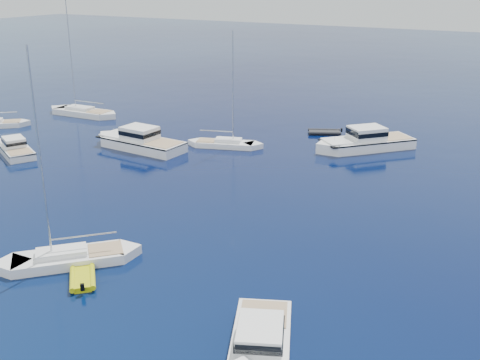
{
  "coord_description": "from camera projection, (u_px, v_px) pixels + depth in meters",
  "views": [
    {
      "loc": [
        24.64,
        -15.99,
        18.69
      ],
      "look_at": [
        1.89,
        24.32,
        2.2
      ],
      "focal_mm": 43.39,
      "sensor_mm": 36.0,
      "label": 1
    }
  ],
  "objects": [
    {
      "name": "sailboat_fore",
      "position": [
        69.0,
        263.0,
        39.71
      ],
      "size": [
        9.14,
        9.41,
        15.31
      ],
      "primitive_type": null,
      "rotation": [
        0.0,
        0.0,
        2.38
      ],
      "color": "white",
      "rests_on": "ground"
    },
    {
      "name": "sailboat_centre",
      "position": [
        225.0,
        147.0,
        66.43
      ],
      "size": [
        9.5,
        5.17,
        13.54
      ],
      "primitive_type": null,
      "rotation": [
        0.0,
        0.0,
        5.03
      ],
      "color": "white",
      "rests_on": "ground"
    },
    {
      "name": "tender_grey_far",
      "position": [
        324.0,
        134.0,
        71.78
      ],
      "size": [
        4.76,
        3.84,
        0.95
      ],
      "primitive_type": null,
      "rotation": [
        0.0,
        0.0,
        2.02
      ],
      "color": "black",
      "rests_on": "ground"
    },
    {
      "name": "sailboat_far_l",
      "position": [
        83.0,
        115.0,
        81.27
      ],
      "size": [
        12.12,
        3.7,
        17.61
      ],
      "primitive_type": null,
      "rotation": [
        0.0,
        0.0,
        1.62
      ],
      "color": "silver",
      "rests_on": "ground"
    },
    {
      "name": "motor_cruiser_centre",
      "position": [
        139.0,
        148.0,
        65.81
      ],
      "size": [
        12.63,
        4.54,
        3.26
      ],
      "primitive_type": null,
      "rotation": [
        0.0,
        0.0,
        1.51
      ],
      "color": "white",
      "rests_on": "ground"
    },
    {
      "name": "tender_yellow",
      "position": [
        83.0,
        281.0,
        37.37
      ],
      "size": [
        3.78,
        3.8,
        0.95
      ],
      "primitive_type": null,
      "rotation": [
        0.0,
        0.0,
        0.77
      ],
      "color": "#BCC30B",
      "rests_on": "ground"
    },
    {
      "name": "motor_cruiser_distant",
      "position": [
        364.0,
        149.0,
        65.53
      ],
      "size": [
        11.22,
        11.79,
        3.27
      ],
      "primitive_type": null,
      "rotation": [
        0.0,
        0.0,
        2.4
      ],
      "color": "white",
      "rests_on": "ground"
    },
    {
      "name": "motor_cruiser_far_l",
      "position": [
        15.0,
        153.0,
        64.01
      ],
      "size": [
        9.21,
        6.65,
        2.36
      ],
      "primitive_type": null,
      "rotation": [
        0.0,
        0.0,
        1.08
      ],
      "color": "white",
      "rests_on": "ground"
    }
  ]
}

